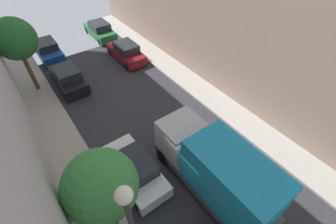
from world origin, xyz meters
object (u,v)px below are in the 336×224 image
Objects in this scene: delivery_truck at (217,170)px; street_tree_0 at (15,39)px; parked_car_left_3 at (68,78)px; parked_car_right_2 at (100,30)px; street_tree_2 at (101,186)px; parked_car_left_2 at (135,169)px; parked_car_right_1 at (126,52)px; parked_car_left_4 at (48,50)px.

street_tree_0 reaches higher than delivery_truck.
parked_car_right_2 is (5.40, 6.17, 0.00)m from parked_car_left_3.
parked_car_right_2 is 0.84× the size of street_tree_2.
street_tree_0 is 1.06× the size of street_tree_2.
parked_car_left_3 is at bearing -131.20° from parked_car_right_2.
delivery_truck is 1.24× the size of street_tree_0.
parked_car_left_3 is 12.28m from street_tree_2.
parked_car_left_2 is 1.00× the size of parked_car_left_3.
parked_car_right_2 is (0.00, 5.39, 0.00)m from parked_car_right_1.
parked_car_left_4 is at bearing 90.00° from parked_car_left_2.
parked_car_left_3 is 1.00× the size of parked_car_left_4.
parked_car_right_1 is at bearing -39.75° from parked_car_left_4.
street_tree_0 is (-7.53, 0.15, 3.34)m from parked_car_right_1.
parked_car_left_3 is 1.00× the size of parked_car_right_2.
parked_car_right_2 is at bearing 71.41° from parked_car_left_2.
parked_car_left_2 is 1.00× the size of parked_car_right_1.
parked_car_left_4 is 17.38m from street_tree_2.
delivery_truck is at bearing -101.26° from parked_car_right_1.
parked_car_right_1 is (5.40, -4.49, 0.00)m from parked_car_left_4.
parked_car_right_1 is 8.24m from street_tree_0.
street_tree_2 reaches higher than delivery_truck.
parked_car_left_3 is 1.00× the size of parked_car_right_1.
street_tree_0 reaches higher than street_tree_2.
parked_car_left_3 is at bearing 90.00° from parked_car_left_2.
parked_car_right_1 is 1.00× the size of parked_car_right_2.
parked_car_left_4 is at bearing 63.85° from street_tree_0.
delivery_truck is (-2.70, -18.95, 1.07)m from parked_car_right_2.
parked_car_left_4 is 0.79× the size of street_tree_0.
parked_car_left_4 is at bearing 90.00° from parked_car_left_3.
street_tree_0 is at bearing 109.40° from delivery_truck.
delivery_truck is at bearing -78.07° from parked_car_left_3.
parked_car_right_1 is at bearing 63.15° from parked_car_left_2.
parked_car_left_3 is 5.27m from parked_car_left_4.
parked_car_left_3 and parked_car_left_4 have the same top height.
street_tree_0 reaches higher than parked_car_left_2.
parked_car_left_3 is at bearing 101.93° from delivery_truck.
parked_car_left_3 is at bearing -23.70° from street_tree_0.
parked_car_left_2 is 15.16m from parked_car_left_4.
parked_car_left_3 is 4.07m from street_tree_0.
parked_car_left_3 is 0.64× the size of delivery_truck.
parked_car_left_2 is at bearing -108.59° from parked_car_right_2.
parked_car_left_2 is 0.84× the size of street_tree_2.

